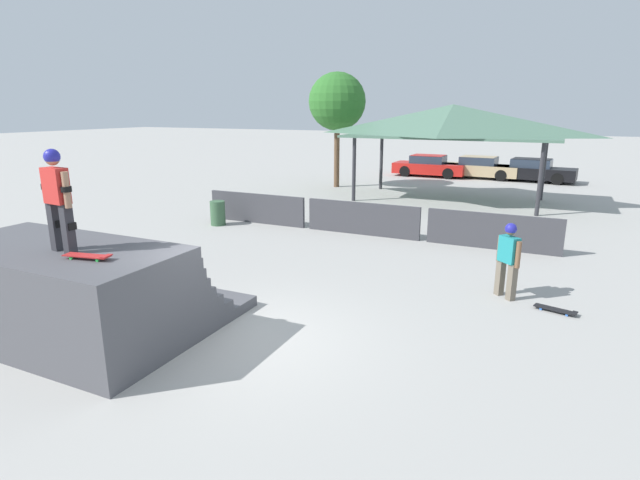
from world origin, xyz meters
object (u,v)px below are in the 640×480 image
Objects in this scene: skater_on_deck at (57,194)px; parked_car_black at (532,171)px; skateboard_on_ground at (557,310)px; parked_car_tan at (480,168)px; tree_beside_pavilion at (337,102)px; parked_car_red at (429,166)px; skateboard_on_deck at (89,256)px; bystander_walking at (508,254)px; trash_bin at (218,213)px.

skater_on_deck reaches higher than parked_car_black.
parked_car_tan reaches higher than skateboard_on_ground.
parked_car_black is at bearing 35.59° from tree_beside_pavilion.
parked_car_tan is (6.27, 6.72, -3.70)m from tree_beside_pavilion.
parked_car_red is at bearing -172.13° from parked_car_black.
tree_beside_pavilion is (-3.19, 18.60, 1.64)m from skater_on_deck.
skateboard_on_deck is at bearing -87.68° from parked_car_red.
tree_beside_pavilion is at bearing 105.96° from skater_on_deck.
parked_car_tan is 0.97× the size of parked_car_black.
skateboard_on_deck is 8.76m from skateboard_on_ground.
skateboard_on_deck is 0.14× the size of tree_beside_pavilion.
parked_car_red is at bearing 95.77° from skater_on_deck.
parked_car_tan is (2.36, 25.47, -1.15)m from skateboard_on_deck.
skateboard_on_ground is 21.05m from parked_car_red.
parked_car_black is (-0.48, 19.56, -0.37)m from bystander_walking.
parked_car_red is 5.78m from parked_car_black.
parked_car_tan is at bearing 73.28° from skateboard_on_deck.
skateboard_on_deck is at bearing 86.50° from bystander_walking.
skater_on_deck is 25.94m from parked_car_black.
tree_beside_pavilion is at bearing 88.67° from trash_bin.
skater_on_deck is 0.29× the size of tree_beside_pavilion.
skateboard_on_deck is 0.94× the size of trash_bin.
tree_beside_pavilion reaches higher than trash_bin.
tree_beside_pavilion is 10.68m from trash_bin.
skateboard_on_ground is 11.47m from trash_bin.
tree_beside_pavilion is 1.26× the size of parked_car_black.
skateboard_on_deck is at bearing -127.29° from skateboard_on_ground.
skater_on_deck is 1.97× the size of trash_bin.
trash_bin is 0.20× the size of parked_car_red.
skateboard_on_deck is 0.19× the size of parked_car_red.
trash_bin is at bearing -91.33° from tree_beside_pavilion.
trash_bin is 16.64m from parked_car_red.
bystander_walking is at bearing 171.68° from skateboard_on_ground.
skateboard_on_ground is at bearing -51.53° from tree_beside_pavilion.
skater_on_deck reaches higher than parked_car_red.
parked_car_tan is at bearing 89.29° from skater_on_deck.
parked_car_black is (9.16, 6.56, -3.70)m from tree_beside_pavilion.
bystander_walking is 10.35m from trash_bin.
skateboard_on_deck is 0.17× the size of parked_car_black.
tree_beside_pavilion reaches higher than parked_car_red.
parked_car_tan is (-4.41, 20.16, 0.54)m from skateboard_on_ground.
tree_beside_pavilion is 1.35× the size of parked_car_red.
skateboard_on_ground is at bearing 26.65° from skateboard_on_deck.
parked_car_red is at bearing 61.68° from tree_beside_pavilion.
skater_on_deck is 8.71m from bystander_walking.
parked_car_red is at bearing 124.90° from skateboard_on_ground.
parked_car_red and parked_car_tan have the same top height.
trash_bin reaches higher than skateboard_on_ground.
skater_on_deck is 9.57m from trash_bin.
skateboard_on_deck is at bearing -64.75° from trash_bin.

